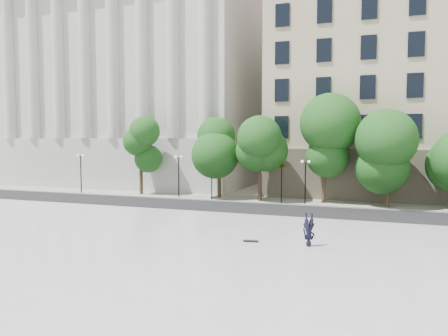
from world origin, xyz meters
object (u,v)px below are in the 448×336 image
at_px(person_lying, 309,242).
at_px(skateboard, 251,241).
at_px(traffic_light_west, 212,162).
at_px(traffic_light_east, 282,164).

bearing_deg(person_lying, skateboard, 157.51).
height_order(traffic_light_west, skateboard, traffic_light_west).
bearing_deg(traffic_light_west, person_lying, -54.49).
bearing_deg(traffic_light_east, skateboard, -83.66).
relative_size(traffic_light_west, skateboard, 5.19).
relative_size(traffic_light_west, traffic_light_east, 1.00).
bearing_deg(traffic_light_east, traffic_light_west, 180.00).
height_order(person_lying, skateboard, person_lying).
height_order(traffic_light_west, traffic_light_east, traffic_light_east).
xyz_separation_m(traffic_light_east, skateboard, (1.84, -16.54, -3.21)).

